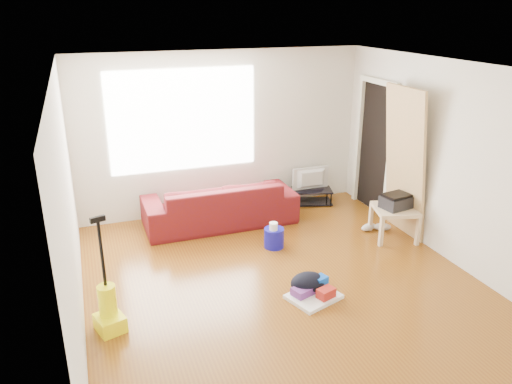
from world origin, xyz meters
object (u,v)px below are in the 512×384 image
object	(u,v)px
tv_stand	(312,196)
cleaning_tray	(314,293)
vacuum	(109,310)
side_table	(395,213)
bucket	(274,247)
sofa	(220,223)
backpack	(308,291)

from	to	relation	value
tv_stand	cleaning_tray	distance (m)	2.88
cleaning_tray	vacuum	xyz separation A→B (m)	(-2.21, 0.18, 0.17)
side_table	vacuum	xyz separation A→B (m)	(-3.95, -0.86, -0.16)
bucket	side_table	bearing A→B (deg)	-9.85
sofa	bucket	xyz separation A→B (m)	(0.47, -1.01, 0.00)
sofa	cleaning_tray	size ratio (longest dim) A/B	3.45
tv_stand	side_table	bearing A→B (deg)	-55.84
sofa	vacuum	xyz separation A→B (m)	(-1.78, -2.17, 0.23)
bucket	sofa	bearing A→B (deg)	115.10
sofa	vacuum	bearing A→B (deg)	50.63
sofa	cleaning_tray	distance (m)	2.38
sofa	tv_stand	world-z (taller)	sofa
tv_stand	cleaning_tray	size ratio (longest dim) A/B	1.12
bucket	cleaning_tray	world-z (taller)	cleaning_tray
bucket	vacuum	distance (m)	2.54
tv_stand	bucket	size ratio (longest dim) A/B	2.68
tv_stand	side_table	distance (m)	1.68
bucket	backpack	bearing A→B (deg)	-92.46
cleaning_tray	backpack	bearing A→B (deg)	95.40
bucket	cleaning_tray	bearing A→B (deg)	-91.62
sofa	backpack	bearing A→B (deg)	100.90
backpack	vacuum	size ratio (longest dim) A/B	0.34
tv_stand	bucket	xyz separation A→B (m)	(-1.18, -1.28, -0.13)
sofa	tv_stand	distance (m)	1.68
side_table	backpack	bearing A→B (deg)	-152.99
backpack	sofa	bearing A→B (deg)	99.53
cleaning_tray	vacuum	bearing A→B (deg)	175.42
tv_stand	cleaning_tray	xyz separation A→B (m)	(-1.22, -2.61, -0.07)
side_table	bucket	bearing A→B (deg)	170.15
vacuum	cleaning_tray	bearing A→B (deg)	-22.41
cleaning_tray	backpack	world-z (taller)	cleaning_tray
vacuum	side_table	bearing A→B (deg)	-5.58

